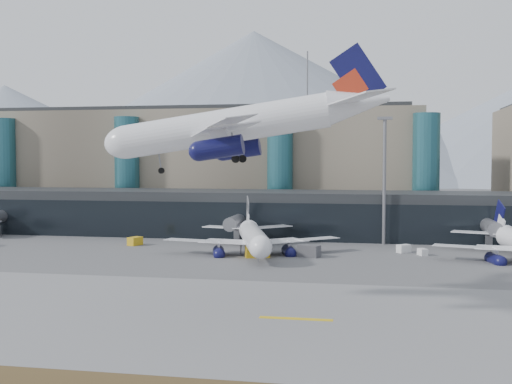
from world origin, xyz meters
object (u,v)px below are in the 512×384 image
(lightmast_mid, at_px, (384,173))
(veh_c, at_px, (309,251))
(veh_g, at_px, (422,252))
(jet_parked_mid, at_px, (253,230))
(veh_h, at_px, (257,251))
(veh_d, at_px, (404,249))
(veh_b, at_px, (135,241))
(hero_jet, at_px, (254,114))

(lightmast_mid, distance_m, veh_c, 26.80)
(lightmast_mid, distance_m, veh_g, 20.55)
(jet_parked_mid, height_order, veh_h, jet_parked_mid)
(veh_d, height_order, veh_g, veh_d)
(lightmast_mid, relative_size, jet_parked_mid, 0.75)
(jet_parked_mid, bearing_deg, veh_b, 62.32)
(veh_c, bearing_deg, veh_h, -146.03)
(veh_b, height_order, veh_d, veh_b)
(veh_c, xyz_separation_m, veh_h, (-8.82, -2.13, 0.10))
(jet_parked_mid, xyz_separation_m, veh_b, (-24.88, 5.26, -3.32))
(hero_jet, relative_size, jet_parked_mid, 1.01)
(veh_c, bearing_deg, lightmast_mid, 76.04)
(lightmast_mid, relative_size, hero_jet, 0.74)
(veh_c, bearing_deg, veh_d, 47.27)
(jet_parked_mid, relative_size, veh_g, 16.44)
(veh_b, bearing_deg, lightmast_mid, -56.96)
(veh_g, bearing_deg, veh_h, -96.09)
(hero_jet, height_order, veh_b, hero_jet)
(hero_jet, distance_m, jet_parked_mid, 48.00)
(lightmast_mid, bearing_deg, veh_c, -124.35)
(lightmast_mid, height_order, veh_h, lightmast_mid)
(veh_c, relative_size, veh_h, 0.91)
(veh_b, bearing_deg, hero_jet, -124.60)
(jet_parked_mid, relative_size, veh_h, 8.20)
(hero_jet, relative_size, veh_b, 12.11)
(lightmast_mid, height_order, hero_jet, hero_jet)
(veh_d, distance_m, veh_g, 4.29)
(hero_jet, xyz_separation_m, veh_g, (21.93, 45.57, -21.71))
(veh_c, bearing_deg, veh_g, 35.92)
(lightmast_mid, height_order, veh_g, lightmast_mid)
(veh_g, bearing_deg, veh_d, -154.10)
(veh_d, bearing_deg, hero_jet, -153.37)
(hero_jet, distance_m, veh_d, 56.32)
(lightmast_mid, relative_size, veh_b, 8.98)
(jet_parked_mid, height_order, veh_g, jet_parked_mid)
(veh_d, bearing_deg, lightmast_mid, 65.85)
(hero_jet, xyz_separation_m, veh_h, (-6.64, 37.96, -21.16))
(jet_parked_mid, xyz_separation_m, veh_c, (10.77, -3.50, -3.09))
(veh_b, bearing_deg, veh_h, -91.11)
(lightmast_mid, xyz_separation_m, veh_h, (-21.93, -21.31, -13.27))
(lightmast_mid, relative_size, veh_g, 12.35)
(hero_jet, xyz_separation_m, veh_c, (2.18, 40.09, -21.26))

